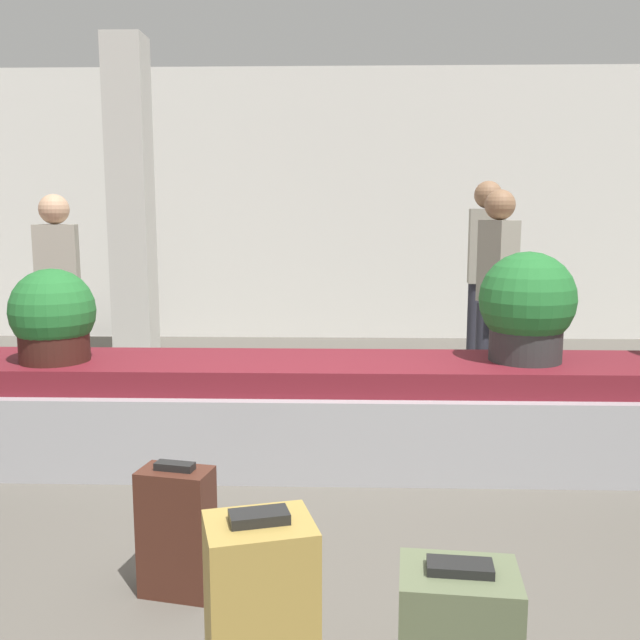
{
  "coord_description": "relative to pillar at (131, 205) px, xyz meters",
  "views": [
    {
      "loc": [
        0.13,
        -2.78,
        1.57
      ],
      "look_at": [
        0.0,
        1.52,
        0.89
      ],
      "focal_mm": 40.0,
      "sensor_mm": 36.0,
      "label": 1
    }
  ],
  "objects": [
    {
      "name": "ground_plane",
      "position": [
        1.94,
        -4.25,
        -1.6
      ],
      "size": [
        18.0,
        18.0,
        0.0
      ],
      "primitive_type": "plane",
      "color": "#59544C"
    },
    {
      "name": "back_wall",
      "position": [
        1.94,
        1.6,
        0.0
      ],
      "size": [
        18.0,
        0.06,
        3.2
      ],
      "color": "silver",
      "rests_on": "ground_plane"
    },
    {
      "name": "carousel",
      "position": [
        1.94,
        -2.74,
        -1.29
      ],
      "size": [
        7.3,
        0.88,
        0.64
      ],
      "color": "#9E9EA3",
      "rests_on": "ground_plane"
    },
    {
      "name": "pillar",
      "position": [
        0.0,
        0.0,
        0.0
      ],
      "size": [
        0.38,
        0.38,
        3.2
      ],
      "color": "beige",
      "rests_on": "ground_plane"
    },
    {
      "name": "suitcase_1",
      "position": [
        1.84,
        -5.18,
        -1.24
      ],
      "size": [
        0.35,
        0.31,
        0.74
      ],
      "rotation": [
        0.0,
        0.0,
        0.28
      ],
      "color": "#A3843D",
      "rests_on": "ground_plane"
    },
    {
      "name": "suitcase_4",
      "position": [
        1.4,
        -4.32,
        -1.33
      ],
      "size": [
        0.32,
        0.23,
        0.56
      ],
      "rotation": [
        0.0,
        0.0,
        -0.21
      ],
      "color": "#472319",
      "rests_on": "ground_plane"
    },
    {
      "name": "potted_plant_1",
      "position": [
        0.32,
        -2.81,
        -0.69
      ],
      "size": [
        0.51,
        0.51,
        0.57
      ],
      "color": "#381914",
      "rests_on": "carousel"
    },
    {
      "name": "potted_plant_2",
      "position": [
        3.2,
        -2.72,
        -0.63
      ],
      "size": [
        0.58,
        0.58,
        0.67
      ],
      "color": "#2D2D2D",
      "rests_on": "carousel"
    },
    {
      "name": "traveler_0",
      "position": [
        -0.18,
        -1.48,
        -0.6
      ],
      "size": [
        0.35,
        0.24,
        1.68
      ],
      "rotation": [
        0.0,
        0.0,
        -2.96
      ],
      "color": "#282833",
      "rests_on": "ground_plane"
    },
    {
      "name": "traveler_1",
      "position": [
        3.31,
        -1.34,
        -0.57
      ],
      "size": [
        0.31,
        0.36,
        1.72
      ],
      "rotation": [
        0.0,
        0.0,
        1.97
      ],
      "color": "#282833",
      "rests_on": "ground_plane"
    },
    {
      "name": "traveler_2",
      "position": [
        3.42,
        -0.33,
        -0.49
      ],
      "size": [
        0.33,
        0.25,
        1.82
      ],
      "rotation": [
        0.0,
        0.0,
        -0.09
      ],
      "color": "#282833",
      "rests_on": "ground_plane"
    }
  ]
}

